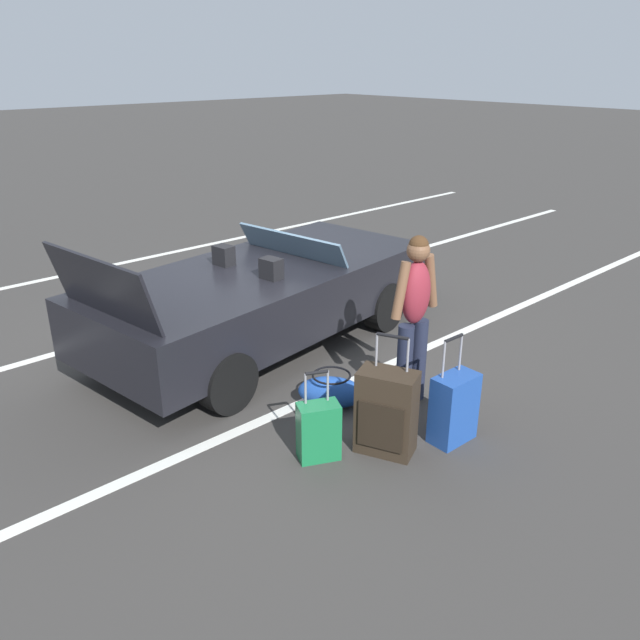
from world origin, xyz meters
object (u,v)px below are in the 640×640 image
at_px(suitcase_small_carryon, 319,431).
at_px(convertible_car, 274,292).
at_px(duffel_bag, 331,391).
at_px(suitcase_medium_bright, 454,408).
at_px(traveler_person, 415,312).
at_px(suitcase_large_black, 386,412).

bearing_deg(suitcase_small_carryon, convertible_car, 175.96).
bearing_deg(duffel_bag, suitcase_small_carryon, -140.03).
bearing_deg(convertible_car, suitcase_small_carryon, -127.62).
relative_size(suitcase_medium_bright, traveler_person, 0.58).
height_order(suitcase_medium_bright, suitcase_small_carryon, suitcase_medium_bright).
bearing_deg(suitcase_medium_bright, suitcase_large_black, -114.43).
relative_size(convertible_car, traveler_person, 2.63).
distance_m(convertible_car, suitcase_small_carryon, 2.49).
bearing_deg(suitcase_small_carryon, suitcase_large_black, 83.72).
bearing_deg(convertible_car, suitcase_large_black, -114.73).
relative_size(duffel_bag, traveler_person, 0.41).
distance_m(convertible_car, duffel_bag, 1.75).
bearing_deg(duffel_bag, suitcase_medium_bright, -70.77).
relative_size(suitcase_small_carryon, traveler_person, 0.47).
bearing_deg(suitcase_medium_bright, traveler_person, 162.10).
bearing_deg(duffel_bag, suitcase_large_black, -101.13).
bearing_deg(suitcase_medium_bright, convertible_car, 177.84).
xyz_separation_m(suitcase_large_black, suitcase_medium_bright, (0.56, -0.27, -0.06)).
height_order(convertible_car, duffel_bag, convertible_car).
height_order(suitcase_large_black, traveler_person, traveler_person).
relative_size(suitcase_large_black, duffel_bag, 1.53).
height_order(suitcase_small_carryon, duffel_bag, suitcase_small_carryon).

